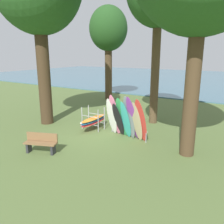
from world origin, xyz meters
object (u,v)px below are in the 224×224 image
tree_mid_behind (108,31)px  board_storage_rack (93,120)px  leaning_board_pile (126,119)px  park_bench (41,143)px

tree_mid_behind → board_storage_rack: (3.91, -7.68, -5.48)m
tree_mid_behind → leaning_board_pile: (6.17, -8.05, -4.97)m
board_storage_rack → park_bench: bearing=-90.3°
leaning_board_pile → tree_mid_behind: bearing=127.5°
tree_mid_behind → park_bench: 13.26m
leaning_board_pile → board_storage_rack: bearing=170.6°
park_bench → leaning_board_pile: bearing=55.7°
board_storage_rack → park_bench: size_ratio=1.45×
leaning_board_pile → park_bench: leaning_board_pile is taller
leaning_board_pile → park_bench: bearing=-124.3°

